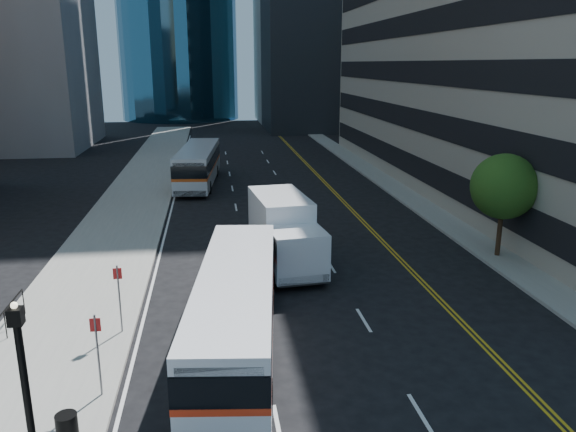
% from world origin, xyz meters
% --- Properties ---
extents(ground, '(160.00, 160.00, 0.00)m').
position_xyz_m(ground, '(0.00, 0.00, 0.00)').
color(ground, black).
rests_on(ground, ground).
extents(sidewalk_west, '(5.00, 90.00, 0.15)m').
position_xyz_m(sidewalk_west, '(-10.50, 25.00, 0.07)').
color(sidewalk_west, gray).
rests_on(sidewalk_west, ground).
extents(sidewalk_east, '(2.00, 90.00, 0.15)m').
position_xyz_m(sidewalk_east, '(9.00, 25.00, 0.07)').
color(sidewalk_east, gray).
rests_on(sidewalk_east, ground).
extents(street_tree, '(3.20, 3.20, 5.10)m').
position_xyz_m(street_tree, '(9.00, 8.00, 3.64)').
color(street_tree, '#332114').
rests_on(street_tree, sidewalk_east).
extents(lamp_post, '(0.28, 0.28, 4.56)m').
position_xyz_m(lamp_post, '(-9.00, -6.00, 2.72)').
color(lamp_post, black).
rests_on(lamp_post, sidewalk_west).
extents(bus_front, '(3.68, 11.28, 2.85)m').
position_xyz_m(bus_front, '(-4.37, 0.25, 1.56)').
color(bus_front, white).
rests_on(bus_front, ground).
extents(bus_rear, '(3.60, 11.74, 2.98)m').
position_xyz_m(bus_rear, '(-6.09, 27.95, 1.63)').
color(bus_rear, silver).
rests_on(bus_rear, ground).
extents(box_truck, '(3.04, 7.03, 3.27)m').
position_xyz_m(box_truck, '(-1.69, 8.41, 1.72)').
color(box_truck, white).
rests_on(box_truck, ground).
extents(trash_can, '(0.64, 0.64, 0.81)m').
position_xyz_m(trash_can, '(-8.84, -4.12, 0.56)').
color(trash_can, black).
rests_on(trash_can, sidewalk_west).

